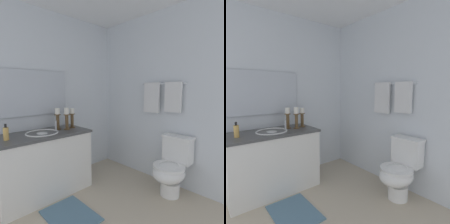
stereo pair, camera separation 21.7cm
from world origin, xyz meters
The scene contains 14 objects.
wall_back centered at (0.00, 1.22, 1.23)m, with size 2.82×0.04×2.45m, color silver.
wall_left centered at (-1.41, 0.00, 1.23)m, with size 0.04×2.44×2.45m, color silver.
vanity_cabinet centered at (-1.08, -0.21, 0.40)m, with size 0.58×1.16×0.80m.
sink_basin centered at (-1.08, -0.21, 0.77)m, with size 0.40×0.40×0.24m.
mirror centered at (-1.36, -0.21, 1.31)m, with size 0.02×1.00×0.60m, color silver.
candle_holder_tall centered at (-1.12, 0.25, 0.95)m, with size 0.09×0.09×0.28m.
candle_holder_short centered at (-1.07, 0.13, 0.96)m, with size 0.09×0.09×0.30m.
candle_holder_mid centered at (-1.15, 0.04, 0.96)m, with size 0.09×0.09×0.29m.
soap_bottle centered at (-1.04, -0.63, 0.88)m, with size 0.06×0.06×0.18m.
toilet centered at (0.09, 0.94, 0.37)m, with size 0.39×0.54×0.75m.
towel_bar centered at (-0.20, 1.16, 1.43)m, with size 0.02×0.02×0.67m, color silver.
towel_near_vanity centered at (-0.37, 1.14, 1.23)m, with size 0.25×0.03×0.44m, color white.
towel_center centered at (-0.03, 1.14, 1.25)m, with size 0.24×0.03×0.40m, color white.
bath_mat centered at (-0.46, -0.21, 0.01)m, with size 0.60×0.44×0.02m, color slate.
Camera 1 is at (1.15, -1.16, 1.35)m, focal length 29.32 mm.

